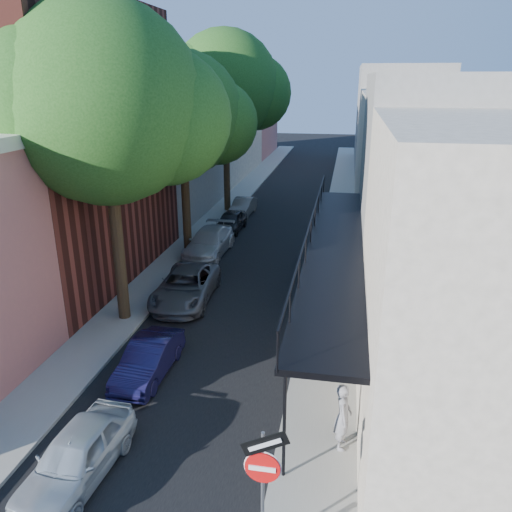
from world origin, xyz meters
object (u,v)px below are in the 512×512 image
at_px(parked_car_a, 77,456).
at_px(parked_car_b, 149,359).
at_px(parked_car_e, 231,221).
at_px(parked_car_c, 186,286).
at_px(sign_post, 263,472).
at_px(parked_car_d, 209,242).
at_px(oak_mid, 191,116).
at_px(oak_far, 233,87).
at_px(parked_car_f, 243,207).
at_px(oak_near, 120,108).
at_px(pedestrian, 343,416).

height_order(parked_car_a, parked_car_b, parked_car_a).
bearing_deg(parked_car_e, parked_car_c, -85.36).
bearing_deg(sign_post, parked_car_e, 104.75).
xyz_separation_m(parked_car_c, parked_car_e, (-0.48, 10.26, -0.05)).
bearing_deg(parked_car_c, parked_car_d, 93.20).
xyz_separation_m(oak_mid, oak_far, (0.06, 9.04, 1.20)).
bearing_deg(parked_car_d, parked_car_f, 91.25).
distance_m(oak_near, parked_car_e, 14.13).
distance_m(oak_far, parked_car_a, 26.29).
xyz_separation_m(parked_car_a, parked_car_e, (-1.07, 20.15, -0.01)).
bearing_deg(oak_far, parked_car_d, -85.38).
relative_size(sign_post, parked_car_f, 0.86).
bearing_deg(parked_car_b, sign_post, -49.53).
xyz_separation_m(oak_mid, parked_car_f, (0.91, 7.93, -6.48)).
distance_m(oak_near, pedestrian, 12.13).
relative_size(oak_mid, parked_car_a, 2.80).
relative_size(parked_car_a, parked_car_d, 0.78).
height_order(oak_mid, parked_car_b, oak_mid).
xyz_separation_m(sign_post, parked_car_f, (-5.66, 25.18, -1.47)).
bearing_deg(parked_car_e, parked_car_f, 92.53).
distance_m(oak_near, parked_car_b, 8.44).
bearing_deg(sign_post, parked_car_a, 165.07).
bearing_deg(parked_car_e, sign_post, -73.31).
bearing_deg(parked_car_b, parked_car_d, 97.13).
height_order(sign_post, parked_car_b, sign_post).
height_order(parked_car_a, parked_car_d, parked_car_d).
distance_m(parked_car_c, parked_car_f, 14.09).
distance_m(oak_near, parked_car_c, 7.57).
relative_size(oak_near, parked_car_c, 2.41).
relative_size(parked_car_b, parked_car_f, 1.00).
height_order(oak_near, oak_far, oak_far).
distance_m(oak_near, oak_mid, 8.01).
height_order(parked_car_a, parked_car_c, parked_car_c).
height_order(parked_car_b, pedestrian, pedestrian).
relative_size(parked_car_a, parked_car_e, 1.02).
bearing_deg(parked_car_b, oak_mid, 100.90).
distance_m(parked_car_d, pedestrian, 15.47).
relative_size(parked_car_d, parked_car_e, 1.30).
relative_size(parked_car_c, parked_car_f, 1.37).
bearing_deg(parked_car_a, parked_car_d, 98.13).
bearing_deg(parked_car_d, oak_far, 96.53).
distance_m(oak_far, parked_car_c, 17.04).
bearing_deg(parked_car_e, parked_car_b, -84.21).
bearing_deg(oak_far, parked_car_e, -79.78).
bearing_deg(oak_mid, parked_car_a, -82.83).
bearing_deg(parked_car_d, oak_mid, 161.51).
bearing_deg(oak_mid, parked_car_c, -76.84).
height_order(oak_near, parked_car_a, oak_near).
relative_size(oak_far, parked_car_f, 3.43).
bearing_deg(oak_far, parked_car_c, -84.83).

